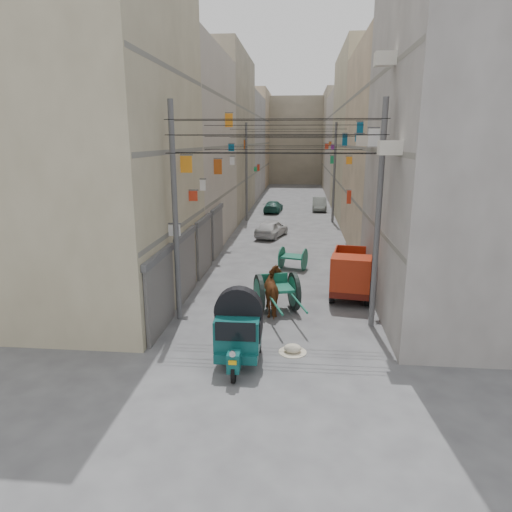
# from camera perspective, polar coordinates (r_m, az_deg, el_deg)

# --- Properties ---
(ground) EXTENTS (140.00, 140.00, 0.00)m
(ground) POSITION_cam_1_polar(r_m,az_deg,el_deg) (12.02, 0.38, -19.21)
(ground) COLOR #47474A
(ground) RESTS_ON ground
(building_row_left) EXTENTS (8.00, 62.00, 14.00)m
(building_row_left) POSITION_cam_1_polar(r_m,az_deg,el_deg) (44.99, -6.01, 14.01)
(building_row_left) COLOR #B5AA89
(building_row_left) RESTS_ON ground
(building_row_right) EXTENTS (8.00, 62.00, 14.00)m
(building_row_right) POSITION_cam_1_polar(r_m,az_deg,el_deg) (44.67, 15.14, 13.60)
(building_row_right) COLOR #A29C97
(building_row_right) RESTS_ON ground
(end_cap_building) EXTENTS (22.00, 10.00, 13.00)m
(end_cap_building) POSITION_cam_1_polar(r_m,az_deg,el_deg) (75.99, 5.04, 14.15)
(end_cap_building) COLOR tan
(end_cap_building) RESTS_ON ground
(shutters_left) EXTENTS (0.18, 14.40, 2.88)m
(shutters_left) POSITION_cam_1_polar(r_m,az_deg,el_deg) (21.54, -7.52, 0.37)
(shutters_left) COLOR #4E4E53
(shutters_left) RESTS_ON ground
(signboards) EXTENTS (8.22, 40.52, 5.67)m
(signboards) POSITION_cam_1_polar(r_m,az_deg,el_deg) (31.81, 3.95, 8.49)
(signboards) COLOR purple
(signboards) RESTS_ON ground
(ac_units) EXTENTS (0.70, 6.55, 3.35)m
(ac_units) POSITION_cam_1_polar(r_m,az_deg,el_deg) (17.88, 15.04, 16.40)
(ac_units) COLOR beige
(ac_units) RESTS_ON ground
(utility_poles) EXTENTS (7.40, 22.20, 8.00)m
(utility_poles) POSITION_cam_1_polar(r_m,az_deg,el_deg) (27.12, 3.69, 8.70)
(utility_poles) COLOR #525254
(utility_poles) RESTS_ON ground
(overhead_cables) EXTENTS (7.40, 22.52, 1.12)m
(overhead_cables) POSITION_cam_1_polar(r_m,az_deg,el_deg) (24.40, 3.57, 14.59)
(overhead_cables) COLOR black
(overhead_cables) RESTS_ON ground
(auto_rickshaw) EXTENTS (1.49, 2.58, 1.81)m
(auto_rickshaw) POSITION_cam_1_polar(r_m,az_deg,el_deg) (14.05, -2.16, -9.06)
(auto_rickshaw) COLOR black
(auto_rickshaw) RESTS_ON ground
(tonga_cart) EXTENTS (2.20, 3.62, 1.53)m
(tonga_cart) POSITION_cam_1_polar(r_m,az_deg,el_deg) (18.13, 2.61, -4.49)
(tonga_cart) COLOR black
(tonga_cart) RESTS_ON ground
(mini_truck) EXTENTS (2.15, 3.85, 2.05)m
(mini_truck) POSITION_cam_1_polar(r_m,az_deg,el_deg) (19.90, 11.80, -2.51)
(mini_truck) COLOR black
(mini_truck) RESTS_ON ground
(second_cart) EXTENTS (1.58, 1.47, 1.16)m
(second_cart) POSITION_cam_1_polar(r_m,az_deg,el_deg) (24.06, 4.66, -0.22)
(second_cart) COLOR #155D45
(second_cart) RESTS_ON ground
(feed_sack) EXTENTS (0.56, 0.45, 0.28)m
(feed_sack) POSITION_cam_1_polar(r_m,az_deg,el_deg) (14.99, 4.60, -11.42)
(feed_sack) COLOR beige
(feed_sack) RESTS_ON ground
(horse) EXTENTS (1.35, 2.20, 1.73)m
(horse) POSITION_cam_1_polar(r_m,az_deg,el_deg) (17.96, 2.43, -4.46)
(horse) COLOR brown
(horse) RESTS_ON ground
(distant_car_white) EXTENTS (2.46, 3.89, 1.24)m
(distant_car_white) POSITION_cam_1_polar(r_m,az_deg,el_deg) (32.04, 1.96, 3.47)
(distant_car_white) COLOR silver
(distant_car_white) RESTS_ON ground
(distant_car_grey) EXTENTS (1.41, 3.86, 1.26)m
(distant_car_grey) POSITION_cam_1_polar(r_m,az_deg,el_deg) (44.86, 7.92, 6.48)
(distant_car_grey) COLOR slate
(distant_car_grey) RESTS_ON ground
(distant_car_green) EXTENTS (1.82, 3.80, 1.07)m
(distant_car_green) POSITION_cam_1_polar(r_m,az_deg,el_deg) (43.30, 2.16, 6.20)
(distant_car_green) COLOR #1B5146
(distant_car_green) RESTS_ON ground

